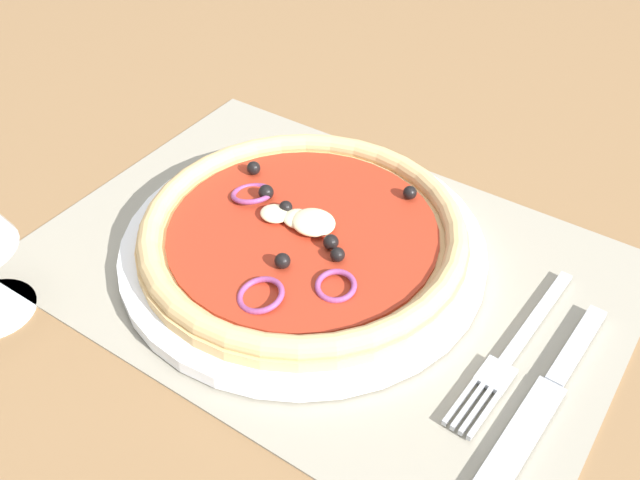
{
  "coord_description": "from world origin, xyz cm",
  "views": [
    {
      "loc": [
        -22.78,
        34.8,
        39.83
      ],
      "look_at": [
        0.71,
        0.0,
        2.57
      ],
      "focal_mm": 39.38,
      "sensor_mm": 36.0,
      "label": 1
    }
  ],
  "objects_px": {
    "fork": "(511,354)",
    "plate": "(303,247)",
    "pizza": "(303,232)",
    "knife": "(542,402)"
  },
  "relations": [
    {
      "from": "plate",
      "to": "pizza",
      "type": "height_order",
      "value": "pizza"
    },
    {
      "from": "fork",
      "to": "knife",
      "type": "height_order",
      "value": "knife"
    },
    {
      "from": "plate",
      "to": "fork",
      "type": "bearing_deg",
      "value": 177.73
    },
    {
      "from": "pizza",
      "to": "fork",
      "type": "bearing_deg",
      "value": 177.77
    },
    {
      "from": "fork",
      "to": "plate",
      "type": "bearing_deg",
      "value": -88.98
    },
    {
      "from": "plate",
      "to": "fork",
      "type": "xyz_separation_m",
      "value": [
        -0.19,
        0.01,
        -0.0
      ]
    },
    {
      "from": "pizza",
      "to": "knife",
      "type": "xyz_separation_m",
      "value": [
        -0.22,
        0.03,
        -0.02
      ]
    },
    {
      "from": "plate",
      "to": "fork",
      "type": "relative_size",
      "value": 1.66
    },
    {
      "from": "fork",
      "to": "knife",
      "type": "distance_m",
      "value": 0.04
    },
    {
      "from": "pizza",
      "to": "plate",
      "type": "bearing_deg",
      "value": -119.06
    }
  ]
}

